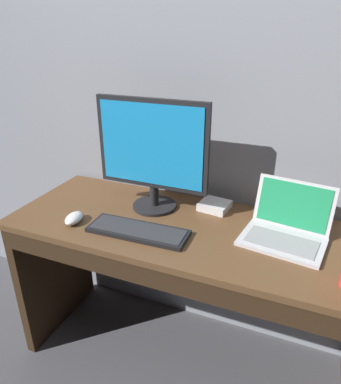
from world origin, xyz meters
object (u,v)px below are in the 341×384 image
object	(u,v)px
laptop_silver	(285,230)
external_drive_box	(215,206)
external_monitor	(152,152)
wired_keyboard	(138,231)
computer_mouse	(74,218)

from	to	relation	value
laptop_silver	external_drive_box	xyz separation A→B (m)	(-0.32, 0.14, -0.02)
external_monitor	laptop_silver	bearing A→B (deg)	-4.40
laptop_silver	wired_keyboard	size ratio (longest dim) A/B	0.82
laptop_silver	computer_mouse	bearing A→B (deg)	-166.41
laptop_silver	wired_keyboard	xyz separation A→B (m)	(-0.54, -0.17, -0.03)
laptop_silver	wired_keyboard	distance (m)	0.57
laptop_silver	external_monitor	xyz separation A→B (m)	(-0.57, 0.04, 0.22)
external_monitor	computer_mouse	bearing A→B (deg)	-135.81
wired_keyboard	external_drive_box	size ratio (longest dim) A/B	3.23
external_monitor	computer_mouse	xyz separation A→B (m)	(-0.25, -0.24, -0.24)
external_monitor	external_drive_box	distance (m)	0.37
computer_mouse	external_drive_box	world-z (taller)	computer_mouse
computer_mouse	external_monitor	bearing A→B (deg)	34.36
laptop_silver	wired_keyboard	world-z (taller)	laptop_silver
external_monitor	computer_mouse	size ratio (longest dim) A/B	4.63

